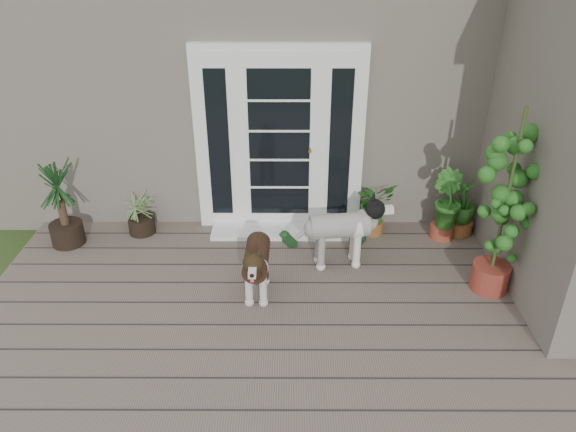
{
  "coord_description": "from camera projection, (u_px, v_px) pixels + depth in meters",
  "views": [
    {
      "loc": [
        -0.08,
        -3.15,
        3.4
      ],
      "look_at": [
        -0.1,
        1.75,
        0.7
      ],
      "focal_mm": 33.87,
      "sensor_mm": 36.0,
      "label": 1
    }
  ],
  "objects": [
    {
      "name": "deck",
      "position": [
        299.0,
        355.0,
        4.72
      ],
      "size": [
        6.2,
        4.6,
        0.12
      ],
      "primitive_type": "cube",
      "color": "#6B5B4C",
      "rests_on": "ground"
    },
    {
      "name": "house_main",
      "position": [
        296.0,
        66.0,
        7.72
      ],
      "size": [
        7.4,
        4.0,
        3.1
      ],
      "primitive_type": "cube",
      "color": "#665E54",
      "rests_on": "ground"
    },
    {
      "name": "door_unit",
      "position": [
        279.0,
        141.0,
        6.1
      ],
      "size": [
        1.9,
        0.14,
        2.15
      ],
      "primitive_type": "cube",
      "color": "white",
      "rests_on": "deck"
    },
    {
      "name": "door_step",
      "position": [
        280.0,
        230.0,
        6.43
      ],
      "size": [
        1.6,
        0.4,
        0.05
      ],
      "primitive_type": "cube",
      "color": "white",
      "rests_on": "deck"
    },
    {
      "name": "brindle_dog",
      "position": [
        257.0,
        267.0,
        5.24
      ],
      "size": [
        0.34,
        0.77,
        0.64
      ],
      "primitive_type": null,
      "rotation": [
        0.0,
        0.0,
        3.12
      ],
      "color": "#3C2416",
      "rests_on": "deck"
    },
    {
      "name": "white_dog",
      "position": [
        339.0,
        236.0,
        5.69
      ],
      "size": [
        0.87,
        0.46,
        0.69
      ],
      "primitive_type": null,
      "rotation": [
        0.0,
        0.0,
        -1.44
      ],
      "color": "beige",
      "rests_on": "deck"
    },
    {
      "name": "spider_plant",
      "position": [
        140.0,
        212.0,
        6.32
      ],
      "size": [
        0.65,
        0.65,
        0.55
      ],
      "primitive_type": null,
      "rotation": [
        0.0,
        0.0,
        0.34
      ],
      "color": "#92A566",
      "rests_on": "deck"
    },
    {
      "name": "yucca",
      "position": [
        61.0,
        204.0,
        5.99
      ],
      "size": [
        0.91,
        0.91,
        1.01
      ],
      "primitive_type": null,
      "rotation": [
        0.0,
        0.0,
        -0.39
      ],
      "color": "black",
      "rests_on": "deck"
    },
    {
      "name": "herb_a",
      "position": [
        374.0,
        211.0,
        6.3
      ],
      "size": [
        0.62,
        0.62,
        0.57
      ],
      "primitive_type": "imported",
      "rotation": [
        0.0,
        0.0,
        0.52
      ],
      "color": "#1A5C1E",
      "rests_on": "deck"
    },
    {
      "name": "herb_b",
      "position": [
        444.0,
        214.0,
        6.21
      ],
      "size": [
        0.54,
        0.54,
        0.61
      ],
      "primitive_type": "imported",
      "rotation": [
        0.0,
        0.0,
        1.99
      ],
      "color": "#1C4E16",
      "rests_on": "deck"
    },
    {
      "name": "herb_c",
      "position": [
        462.0,
        213.0,
        6.31
      ],
      "size": [
        0.47,
        0.47,
        0.54
      ],
      "primitive_type": "imported",
      "rotation": [
        0.0,
        0.0,
        4.22
      ],
      "color": "#26651D",
      "rests_on": "deck"
    },
    {
      "name": "sapling",
      "position": [
        506.0,
        202.0,
        5.01
      ],
      "size": [
        0.75,
        0.75,
        1.95
      ],
      "primitive_type": null,
      "rotation": [
        0.0,
        0.0,
        -0.37
      ],
      "color": "#154C1A",
      "rests_on": "deck"
    },
    {
      "name": "clog_left",
      "position": [
        288.0,
        239.0,
        6.22
      ],
      "size": [
        0.27,
        0.33,
        0.09
      ],
      "primitive_type": null,
      "rotation": [
        0.0,
        0.0,
        0.52
      ],
      "color": "#173918",
      "rests_on": "deck"
    },
    {
      "name": "clog_right",
      "position": [
        358.0,
        241.0,
        6.2
      ],
      "size": [
        0.25,
        0.3,
        0.08
      ],
      "primitive_type": null,
      "rotation": [
        0.0,
        0.0,
        -0.58
      ],
      "color": "#15351C",
      "rests_on": "deck"
    }
  ]
}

